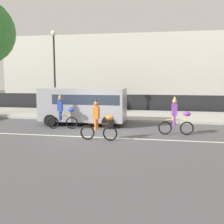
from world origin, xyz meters
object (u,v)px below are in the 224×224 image
Objects in this scene: parade_cyclist_purple at (176,118)px; parked_van_grey at (84,103)px; parade_cyclist_cobalt at (62,114)px; street_lamp_post at (54,60)px; pedestrian_onlooker at (103,101)px; parade_cyclist_orange at (99,122)px.

parked_van_grey is (-5.24, 1.95, 0.44)m from parade_cyclist_purple.
street_lamp_post is at bearing 117.02° from parade_cyclist_cobalt.
street_lamp_post is 4.74m from pedestrian_onlooker.
parked_van_grey is 3.09× the size of pedestrian_onlooker.
street_lamp_post reaches higher than parade_cyclist_orange.
parade_cyclist_cobalt is 0.38× the size of parked_van_grey.
street_lamp_post is at bearing 126.48° from parade_cyclist_orange.
pedestrian_onlooker is (0.15, 4.63, -0.27)m from parked_van_grey.
parked_van_grey reaches higher than parade_cyclist_purple.
parade_cyclist_cobalt is at bearing -62.98° from street_lamp_post.
pedestrian_onlooker is at bearing 34.90° from street_lamp_post.
parade_cyclist_orange is at bearing -41.08° from parade_cyclist_cobalt.
parade_cyclist_cobalt is at bearing -119.50° from parked_van_grey.
parade_cyclist_cobalt and parade_cyclist_orange have the same top height.
parade_cyclist_orange is 0.33× the size of street_lamp_post.
parked_van_grey is 4.64m from pedestrian_onlooker.
parked_van_grey is at bearing 159.60° from parade_cyclist_purple.
parade_cyclist_cobalt reaches higher than pedestrian_onlooker.
parade_cyclist_purple is 0.38× the size of parked_van_grey.
street_lamp_post reaches higher than pedestrian_onlooker.
parade_cyclist_cobalt is 1.19× the size of pedestrian_onlooker.
parade_cyclist_orange is 1.00× the size of parade_cyclist_purple.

